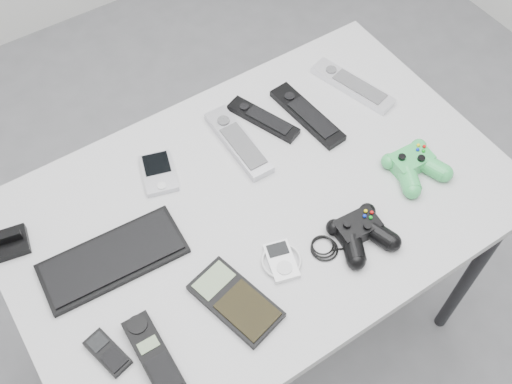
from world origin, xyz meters
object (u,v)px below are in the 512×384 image
mp3_player (281,261)px  controller_green (414,164)px  pda (159,173)px  remote_black_a (263,119)px  mobile_phone (107,353)px  desk (260,217)px  pda_keyboard (113,258)px  remote_silver_a (238,142)px  calculator (235,301)px  remote_silver_b (352,85)px  controller_black (361,231)px  remote_black_b (307,115)px  cordless_handset (154,355)px

mp3_player → controller_green: bearing=20.9°
pda → remote_black_a: 0.29m
remote_black_a → mobile_phone: bearing=-171.6°
desk → pda_keyboard: 0.34m
pda_keyboard → remote_black_a: bearing=20.8°
remote_silver_a → calculator: 0.40m
pda_keyboard → controller_green: 0.70m
pda_keyboard → controller_green: bearing=-10.1°
pda_keyboard → calculator: 0.27m
desk → mp3_player: size_ratio=12.41×
remote_silver_a → mp3_player: (-0.09, -0.31, -0.00)m
pda_keyboard → remote_black_a: same height
remote_black_a → remote_silver_b: (0.25, -0.03, 0.00)m
pda → remote_silver_a: remote_silver_a is taller
remote_black_a → controller_green: size_ratio=1.35×
mp3_player → controller_black: size_ratio=0.41×
pda_keyboard → remote_black_a: (0.47, 0.15, 0.00)m
mp3_player → pda_keyboard: bearing=162.2°
remote_black_b → cordless_handset: 0.68m
remote_black_b → mp3_player: size_ratio=2.50×
pda_keyboard → mp3_player: (0.29, -0.20, -0.00)m
pda_keyboard → remote_black_a: size_ratio=1.57×
desk → pda: pda is taller
remote_black_b → mobile_phone: (-0.66, -0.27, -0.00)m
remote_silver_a → remote_silver_b: remote_silver_a is taller
remote_silver_b → controller_green: controller_green is taller
remote_black_a → controller_green: 0.37m
controller_black → desk: bearing=128.6°
mp3_player → remote_silver_b: bearing=52.0°
remote_silver_a → controller_black: 0.36m
cordless_handset → calculator: (0.19, 0.01, -0.00)m
pda → calculator: 0.36m
remote_black_a → cordless_handset: 0.62m
mp3_player → controller_black: 0.18m
remote_black_a → cordless_handset: (-0.50, -0.38, 0.00)m
desk → remote_black_a: bearing=54.5°
remote_black_a → mobile_phone: (-0.57, -0.32, -0.00)m
pda → mp3_player: (0.11, -0.34, -0.00)m
remote_silver_b → calculator: 0.65m
remote_silver_b → controller_green: 0.28m
remote_black_a → calculator: bearing=-151.4°
pda_keyboard → pda: same height
remote_silver_b → mobile_phone: remote_silver_b is taller
calculator → mp3_player: size_ratio=2.08×
remote_black_b → controller_green: bearing=-72.1°
pda_keyboard → remote_black_b: remote_black_b is taller
desk → controller_green: controller_green is taller
desk → controller_black: 0.25m
remote_black_a → mobile_phone: 0.65m
remote_silver_a → controller_green: 0.41m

